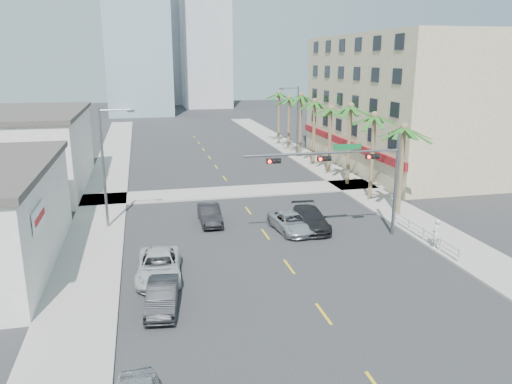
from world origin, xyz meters
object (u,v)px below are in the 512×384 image
car_parked_far (159,266)px  pedestrian (436,233)px  car_lane_left (210,214)px  car_lane_right (311,219)px  car_lane_center (291,223)px  car_parked_mid (162,296)px  traffic_signal_mast (355,168)px

car_parked_far → pedestrian: (18.10, 0.48, 0.38)m
car_lane_left → car_lane_right: 7.75m
car_lane_right → pedestrian: (6.70, -5.91, 0.37)m
car_lane_right → car_lane_center: bearing=-166.0°
car_lane_left → car_parked_far: bearing=-114.1°
car_lane_left → car_parked_mid: bearing=-107.5°
traffic_signal_mast → car_lane_left: traffic_signal_mast is taller
car_parked_far → car_lane_left: bearing=69.6°
car_lane_right → pedestrian: pedestrian is taller
car_lane_left → pedestrian: (13.88, -8.81, 0.40)m
traffic_signal_mast → car_lane_right: bearing=130.7°
car_lane_left → car_lane_right: bearing=-21.7°
car_lane_right → pedestrian: bearing=-37.5°
traffic_signal_mast → pedestrian: bearing=-36.7°
car_lane_center → pedestrian: 10.03m
traffic_signal_mast → car_lane_left: 11.66m
traffic_signal_mast → car_lane_center: bearing=149.3°
car_parked_mid → car_lane_center: (9.80, 9.89, -0.02)m
traffic_signal_mast → car_parked_mid: traffic_signal_mast is taller
car_parked_far → car_lane_center: 11.55m
car_lane_left → car_lane_center: car_lane_left is taller
car_lane_right → pedestrian: 8.94m
traffic_signal_mast → car_lane_center: size_ratio=2.27×
car_lane_center → car_parked_mid: bearing=-141.7°
car_parked_far → car_lane_right: car_lane_right is taller
pedestrian → car_parked_mid: bearing=-27.5°
car_lane_left → pedestrian: bearing=-32.0°
car_parked_mid → pedestrian: (18.10, 4.26, 0.42)m
car_lane_left → pedestrian: pedestrian is taller
car_parked_far → car_lane_center: (9.80, 6.11, -0.07)m
car_parked_mid → pedestrian: pedestrian is taller
traffic_signal_mast → car_parked_far: traffic_signal_mast is taller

